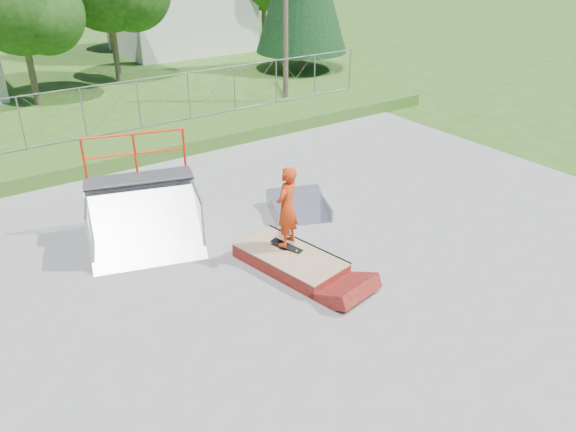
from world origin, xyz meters
name	(u,v)px	position (x,y,z in m)	size (l,w,h in m)	color
ground	(312,263)	(0.00, 0.00, 0.00)	(120.00, 120.00, 0.00)	#335819
concrete_pad	(312,262)	(0.00, 0.00, 0.02)	(20.00, 16.00, 0.04)	gray
grass_berm	(153,142)	(0.00, 9.50, 0.25)	(24.00, 3.00, 0.50)	#335819
grind_box	(290,260)	(-0.54, 0.12, 0.20)	(1.76, 2.83, 0.39)	maroon
quarter_pipe	(142,200)	(-2.89, 2.89, 1.31)	(2.62, 2.22, 2.62)	#929499
flat_bank_ramp	(299,207)	(1.24, 2.24, 0.23)	(1.53, 1.63, 0.47)	#929499
skateboard	(287,246)	(-0.46, 0.36, 0.43)	(0.22, 0.80, 0.02)	black
skater	(287,210)	(-0.46, 0.36, 1.39)	(0.69, 0.46, 1.90)	red
chain_link_fence	(139,104)	(0.00, 10.50, 1.40)	(20.00, 0.06, 1.80)	gray
utility_pole	(285,9)	(7.50, 12.00, 4.00)	(0.24, 0.24, 8.00)	brown
tree_left_near	(25,5)	(-1.75, 17.83, 4.24)	(4.76, 4.48, 6.65)	brown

